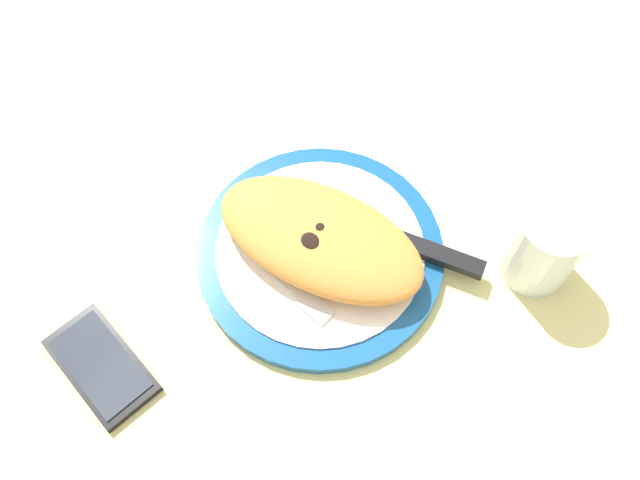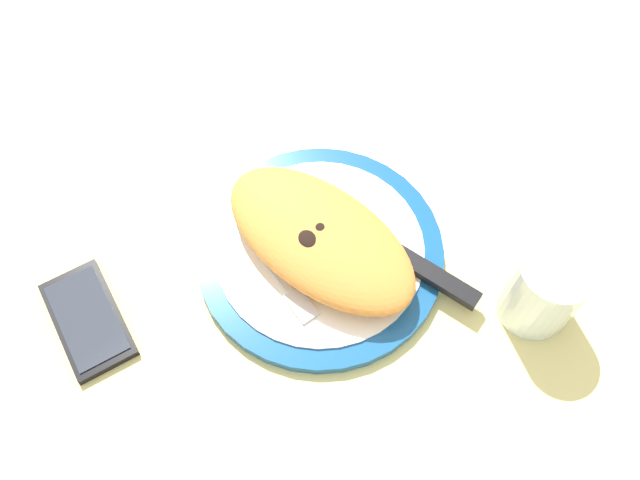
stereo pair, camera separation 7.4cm
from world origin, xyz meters
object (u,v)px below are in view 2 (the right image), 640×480
water_glass (542,291)px  knife (410,262)px  calzone (319,234)px  fork (278,275)px  smartphone (88,319)px  plate (320,252)px

water_glass → knife: bearing=-152.3°
calzone → fork: bearing=-93.0°
fork → smartphone: 21.48cm
fork → knife: size_ratio=0.66×
fork → smartphone: (-10.95, -18.43, -1.39)cm
plate → calzone: calzone is taller
plate → calzone: (-0.45, 0.21, 3.43)cm
smartphone → calzone: bearing=65.2°
plate → smartphone: 26.89cm
smartphone → water_glass: 49.38cm
smartphone → water_glass: bearing=48.3°
fork → smartphone: size_ratio=1.16×
calzone → water_glass: size_ratio=2.50×
knife → smartphone: 36.33cm
fork → knife: 14.93cm
fork → calzone: bearing=87.0°
calzone → plate: bearing=-24.8°
knife → water_glass: size_ratio=2.40×
plate → smartphone: size_ratio=2.03×
fork → plate: bearing=82.4°
plate → fork: size_ratio=1.74×
smartphone → knife: bearing=56.2°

